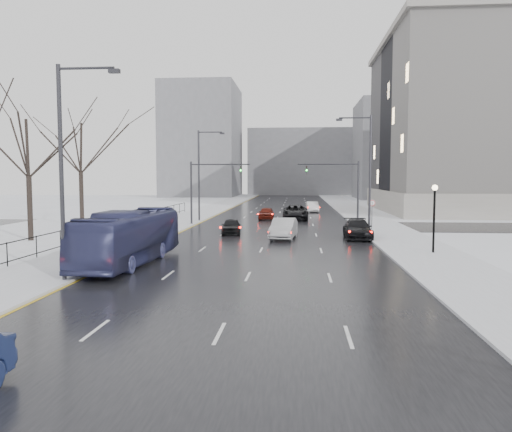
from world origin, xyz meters
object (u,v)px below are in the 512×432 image
(tree_park_d, at_px, (31,242))
(no_uturn_sign, at_px, (372,206))
(mast_signal_left, at_px, (202,185))
(streetlight_l_far, at_px, (201,171))
(sedan_right_cross, at_px, (295,212))
(sedan_right_distant, at_px, (312,207))
(sedan_right_far, at_px, (358,229))
(sedan_right_near, at_px, (284,229))
(tree_park_e, at_px, (82,228))
(streetlight_l_near, at_px, (66,162))
(mast_signal_right, at_px, (347,185))
(bus, at_px, (130,237))
(sedan_center_far, at_px, (266,213))
(lamppost_r_mid, at_px, (434,209))
(streetlight_r_mid, at_px, (367,169))
(sedan_center_near, at_px, (231,226))

(tree_park_d, height_order, no_uturn_sign, tree_park_d)
(mast_signal_left, height_order, no_uturn_sign, mast_signal_left)
(tree_park_d, xyz_separation_m, streetlight_l_far, (9.63, 18.00, 5.62))
(sedan_right_cross, relative_size, sedan_right_distant, 1.40)
(sedan_right_far, bearing_deg, sedan_right_near, -171.97)
(sedan_right_cross, distance_m, sedan_right_distant, 13.09)
(tree_park_e, distance_m, sedan_right_distant, 33.13)
(streetlight_l_near, distance_m, mast_signal_right, 32.03)
(tree_park_e, relative_size, streetlight_l_near, 1.35)
(sedan_right_distant, bearing_deg, tree_park_e, -136.91)
(bus, height_order, sedan_right_near, bus)
(sedan_center_far, bearing_deg, bus, -100.78)
(streetlight_l_far, relative_size, no_uturn_sign, 3.70)
(mast_signal_right, bearing_deg, streetlight_l_near, -118.96)
(lamppost_r_mid, distance_m, sedan_right_cross, 26.81)
(mast_signal_right, distance_m, bus, 27.15)
(tree_park_d, height_order, bus, tree_park_d)
(tree_park_d, bearing_deg, sedan_right_distant, 56.83)
(lamppost_r_mid, relative_size, bus, 0.39)
(lamppost_r_mid, bearing_deg, sedan_right_cross, 109.26)
(lamppost_r_mid, xyz_separation_m, bus, (-18.00, -4.92, -1.39))
(tree_park_e, bearing_deg, sedan_right_near, -19.21)
(streetlight_r_mid, bearing_deg, lamppost_r_mid, -74.18)
(mast_signal_right, distance_m, sedan_right_far, 10.62)
(sedan_center_near, bearing_deg, no_uturn_sign, 11.27)
(sedan_right_cross, bearing_deg, mast_signal_right, -54.99)
(no_uturn_sign, bearing_deg, tree_park_d, -159.68)
(mast_signal_right, xyz_separation_m, sedan_right_distant, (-2.83, 20.11, -3.35))
(sedan_center_far, bearing_deg, sedan_right_cross, -3.48)
(tree_park_e, bearing_deg, bus, -59.37)
(streetlight_l_near, xyz_separation_m, lamppost_r_mid, (19.17, 10.00, -2.67))
(streetlight_l_near, bearing_deg, sedan_right_near, 61.07)
(tree_park_d, relative_size, sedan_right_near, 2.52)
(tree_park_e, relative_size, no_uturn_sign, 5.00)
(bus, bearing_deg, sedan_right_cross, 75.52)
(sedan_right_near, relative_size, sedan_right_distant, 1.13)
(streetlight_r_mid, distance_m, streetlight_l_near, 25.82)
(bus, height_order, sedan_right_cross, bus)
(streetlight_l_far, bearing_deg, sedan_center_far, 26.24)
(sedan_center_near, relative_size, sedan_right_near, 0.79)
(streetlight_l_far, distance_m, sedan_right_distant, 21.06)
(sedan_right_cross, bearing_deg, lamppost_r_mid, -71.14)
(streetlight_r_mid, relative_size, sedan_right_distant, 2.29)
(tree_park_d, xyz_separation_m, mast_signal_right, (25.13, 14.00, 4.11))
(tree_park_d, xyz_separation_m, sedan_center_near, (14.54, 6.20, 0.71))
(no_uturn_sign, distance_m, sedan_center_near, 13.13)
(sedan_right_cross, bearing_deg, sedan_center_far, 176.05)
(tree_park_d, xyz_separation_m, sedan_right_cross, (19.98, 21.23, 0.89))
(streetlight_r_mid, relative_size, sedan_right_near, 2.02)
(streetlight_l_far, xyz_separation_m, mast_signal_right, (15.49, -4.00, -1.51))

